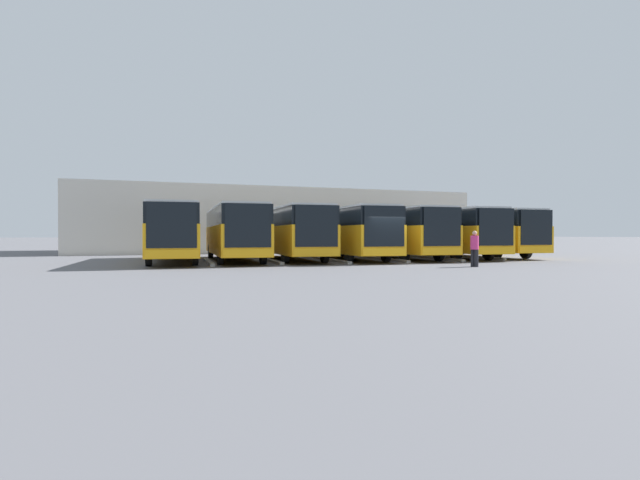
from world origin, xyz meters
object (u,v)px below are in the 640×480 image
at_px(bus_3, 346,231).
at_px(pedestrian, 475,247).
at_px(bus_6, 173,231).
at_px(bus_2, 394,231).
at_px(bus_5, 234,231).
at_px(bus_0, 477,232).
at_px(bus_4, 290,231).
at_px(bus_1, 441,231).

bearing_deg(bus_3, pedestrian, 112.02).
height_order(bus_3, bus_6, same).
relative_size(bus_2, bus_6, 1.00).
bearing_deg(bus_5, bus_0, -175.88).
height_order(bus_0, bus_2, same).
xyz_separation_m(bus_4, pedestrian, (-6.42, 9.70, -0.85)).
distance_m(bus_1, bus_6, 17.58).
xyz_separation_m(bus_0, bus_3, (10.54, 0.54, 0.00)).
height_order(bus_1, bus_5, same).
relative_size(bus_3, bus_4, 1.00).
height_order(bus_2, bus_3, same).
relative_size(bus_0, bus_6, 1.00).
height_order(bus_1, bus_4, same).
distance_m(bus_3, bus_6, 10.56).
relative_size(bus_1, bus_2, 1.00).
xyz_separation_m(bus_5, bus_6, (3.51, -0.11, 0.00)).
distance_m(bus_5, bus_6, 3.51).
xyz_separation_m(bus_3, bus_5, (7.02, -0.59, 0.00)).
xyz_separation_m(bus_2, bus_3, (3.51, -0.01, 0.00)).
relative_size(bus_0, bus_1, 1.00).
relative_size(bus_4, bus_6, 1.00).
bearing_deg(bus_3, bus_4, -5.57).
xyz_separation_m(bus_1, bus_6, (17.56, -0.81, 0.00)).
bearing_deg(bus_3, bus_5, -0.50).
distance_m(bus_1, bus_3, 7.02).
relative_size(bus_3, pedestrian, 7.16).
height_order(bus_1, bus_2, same).
relative_size(bus_2, bus_5, 1.00).
relative_size(bus_1, bus_4, 1.00).
distance_m(bus_2, pedestrian, 9.14).
bearing_deg(pedestrian, bus_5, -150.47).
bearing_deg(bus_6, bus_3, -179.49).
bearing_deg(bus_1, bus_6, 1.64).
bearing_deg(bus_4, bus_0, -176.01).
bearing_deg(bus_5, bus_1, -178.59).
distance_m(bus_4, pedestrian, 11.67).
relative_size(bus_0, bus_4, 1.00).
height_order(bus_0, bus_1, same).
bearing_deg(pedestrian, bus_2, 160.00).
xyz_separation_m(bus_0, bus_2, (7.02, 0.55, 0.00)).
distance_m(bus_6, pedestrian, 16.65).
xyz_separation_m(bus_0, pedestrian, (7.63, 9.63, -0.85)).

